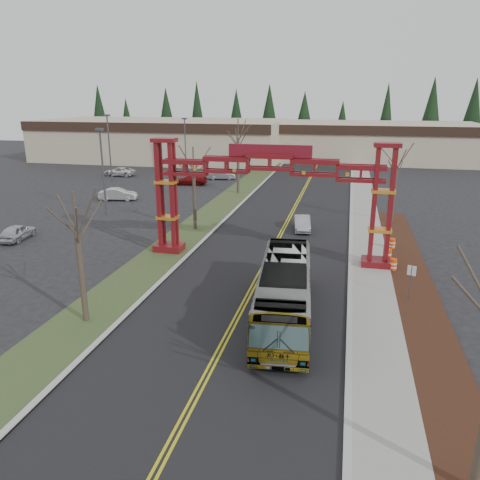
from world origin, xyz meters
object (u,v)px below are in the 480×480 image
(bare_tree_median_near, at_px, (77,232))
(parked_car_far_a, at_px, (221,175))
(parked_car_near_a, at_px, (17,232))
(barrel_north, at_px, (392,244))
(retail_building_west, at_px, (164,139))
(parked_car_mid_a, at_px, (190,180))
(retail_building_east, at_px, (374,141))
(parked_car_far_b, at_px, (119,172))
(gateway_arch, at_px, (269,181))
(silver_sedan, at_px, (302,223))
(parked_car_near_b, at_px, (118,194))
(light_pole_mid, at_px, (109,143))
(bare_tree_median_mid, at_px, (194,171))
(barrel_mid, at_px, (388,256))
(bare_tree_median_far, at_px, (238,138))
(transit_bus, at_px, (284,292))
(light_pole_near, at_px, (103,166))
(barrel_south, at_px, (393,265))
(street_sign, at_px, (411,276))
(light_pole_far, at_px, (185,141))
(bare_tree_right_far, at_px, (397,167))

(bare_tree_median_near, bearing_deg, parked_car_far_a, 95.97)
(parked_car_near_a, relative_size, barrel_north, 4.30)
(retail_building_west, height_order, parked_car_mid_a, retail_building_west)
(retail_building_east, relative_size, parked_car_far_b, 7.78)
(gateway_arch, distance_m, silver_sedan, 10.29)
(parked_car_far_b, distance_m, barrel_north, 47.88)
(parked_car_near_a, relative_size, parked_car_far_a, 0.97)
(parked_car_near_b, height_order, light_pole_mid, light_pole_mid)
(retail_building_east, bearing_deg, barrel_north, -90.62)
(silver_sedan, height_order, bare_tree_median_mid, bare_tree_median_mid)
(parked_car_far_b, xyz_separation_m, barrel_north, (38.45, -28.53, -0.22))
(barrel_mid, bearing_deg, barrel_north, 80.10)
(parked_car_far_b, height_order, bare_tree_median_mid, bare_tree_median_mid)
(gateway_arch, bearing_deg, bare_tree_median_far, 108.43)
(transit_bus, xyz_separation_m, light_pole_near, (-21.42, 19.67, 3.49))
(parked_car_far_a, relative_size, bare_tree_median_near, 0.57)
(retail_building_east, height_order, parked_car_near_b, retail_building_east)
(bare_tree_median_far, bearing_deg, bare_tree_median_mid, -90.00)
(bare_tree_median_mid, bearing_deg, parked_car_near_a, -154.61)
(barrel_mid, bearing_deg, transit_bus, -119.86)
(parked_car_near_b, relative_size, barrel_mid, 4.25)
(barrel_south, bearing_deg, street_sign, -83.70)
(parked_car_far_b, bearing_deg, barrel_south, 51.31)
(transit_bus, relative_size, bare_tree_median_far, 1.26)
(light_pole_far, bearing_deg, street_sign, -55.99)
(bare_tree_median_mid, relative_size, light_pole_mid, 0.81)
(street_sign, bearing_deg, retail_building_west, 123.65)
(transit_bus, height_order, barrel_mid, transit_bus)
(light_pole_near, distance_m, barrel_mid, 29.40)
(street_sign, bearing_deg, parked_car_near_b, 143.93)
(bare_tree_median_near, relative_size, bare_tree_right_far, 0.97)
(light_pole_far, distance_m, street_sign, 53.12)
(parked_car_near_b, bearing_deg, light_pole_far, -15.29)
(parked_car_far_b, bearing_deg, barrel_north, 56.13)
(parked_car_far_a, xyz_separation_m, light_pole_mid, (-15.29, -4.78, 4.77))
(transit_bus, relative_size, parked_car_far_b, 2.38)
(silver_sedan, bearing_deg, bare_tree_median_near, -123.02)
(transit_bus, relative_size, barrel_south, 12.63)
(bare_tree_right_far, bearing_deg, parked_car_far_a, 138.69)
(bare_tree_median_mid, bearing_deg, barrel_south, -22.94)
(bare_tree_median_mid, bearing_deg, parked_car_near_b, 142.05)
(parked_car_far_a, bearing_deg, retail_building_west, 24.19)
(parked_car_near_b, xyz_separation_m, barrel_north, (30.35, -12.25, -0.26))
(bare_tree_median_far, distance_m, light_pole_near, 17.83)
(parked_car_far_b, height_order, light_pole_near, light_pole_near)
(parked_car_near_b, bearing_deg, light_pole_near, -175.51)
(parked_car_far_b, height_order, bare_tree_right_far, bare_tree_right_far)
(transit_bus, height_order, parked_car_near_a, transit_bus)
(silver_sedan, bearing_deg, retail_building_west, 116.65)
(transit_bus, xyz_separation_m, silver_sedan, (-0.84, 18.33, -0.96))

